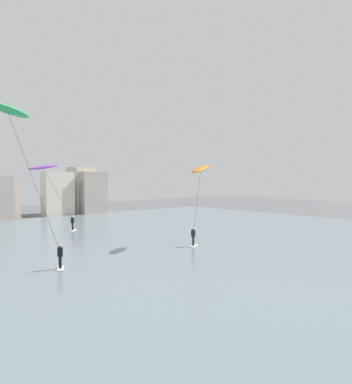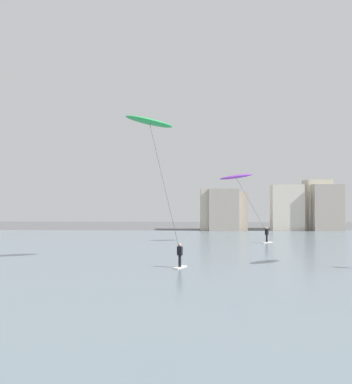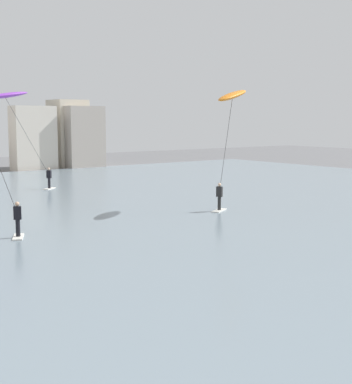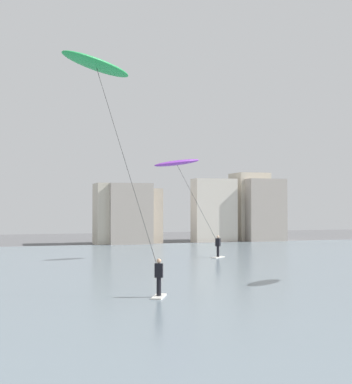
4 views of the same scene
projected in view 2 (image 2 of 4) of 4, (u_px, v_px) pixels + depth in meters
name	position (u px, v px, depth m)	size (l,w,h in m)	color
water_bay	(192.00, 256.00, 33.45)	(84.00, 52.00, 0.10)	slate
far_shore_buildings	(268.00, 208.00, 60.80)	(20.66, 5.90, 7.63)	beige
kitesurfer_green	(152.00, 130.00, 30.29)	(4.80, 4.70, 10.91)	silver
kitesurfer_purple	(239.00, 181.00, 43.49)	(5.83, 1.86, 7.51)	silver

